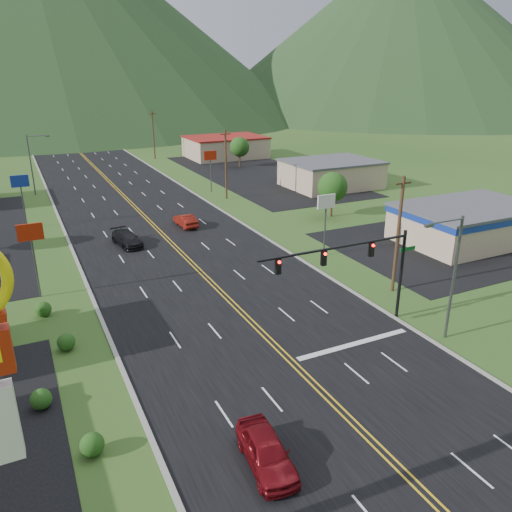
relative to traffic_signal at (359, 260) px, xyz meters
name	(u,v)px	position (x,y,z in m)	size (l,w,h in m)	color
ground	(423,493)	(-6.48, -14.00, -5.33)	(500.00, 500.00, 0.00)	#2C4E1C
road	(423,493)	(-6.48, -14.00, -5.33)	(20.00, 460.00, 0.04)	black
traffic_signal	(359,260)	(0.00, 0.00, 0.00)	(13.10, 0.43, 7.00)	black
streetlight_east	(451,271)	(4.70, -4.00, -0.15)	(3.28, 0.25, 9.00)	#59595E
streetlight_west	(33,161)	(-18.16, 56.00, -0.15)	(3.28, 0.25, 9.00)	#59595E
building_east_near	(469,221)	(23.52, 11.00, -3.06)	(15.40, 10.40, 4.10)	#CDB28E
building_east_mid	(331,174)	(25.52, 41.00, -3.17)	(14.40, 11.40, 4.30)	#CDB28E
building_east_far	(226,147)	(21.52, 76.00, -3.07)	(16.40, 12.40, 4.50)	#CDB28E
pole_sign_west_a	(31,240)	(-20.48, 16.00, -0.28)	(2.00, 0.18, 6.40)	#59595E
pole_sign_west_b	(21,187)	(-20.48, 38.00, -0.28)	(2.00, 0.18, 6.40)	#59595E
pole_sign_east_a	(326,208)	(6.52, 14.00, -0.28)	(2.00, 0.18, 6.40)	#59595E
pole_sign_east_b	(210,160)	(6.52, 46.00, -0.28)	(2.00, 0.18, 6.40)	#59595E
tree_east_a	(333,187)	(15.52, 26.00, -1.44)	(3.84, 3.84, 5.82)	#382314
tree_east_b	(240,147)	(19.52, 64.00, -1.44)	(3.84, 3.84, 5.82)	#382314
utility_pole_a	(398,234)	(7.02, 4.00, -0.20)	(1.60, 0.28, 10.00)	#382314
utility_pole_b	(226,164)	(7.02, 41.00, -0.20)	(1.60, 0.28, 10.00)	#382314
utility_pole_c	(153,135)	(7.02, 81.00, -0.20)	(1.60, 0.28, 10.00)	#382314
utility_pole_d	(116,119)	(7.02, 121.00, -0.20)	(1.60, 0.28, 10.00)	#382314
mountain_n	(27,3)	(-6.48, 206.00, 37.17)	(220.00, 220.00, 85.00)	#1D3819
mountain_ne	(400,29)	(141.36, 162.20, 29.67)	(180.00, 180.00, 70.00)	#1D3819
car_red_near	(266,452)	(-12.11, -9.41, -4.52)	(1.92, 4.76, 1.62)	maroon
car_dark_mid	(127,239)	(-10.99, 25.96, -4.58)	(2.11, 5.18, 1.50)	black
car_red_far	(186,221)	(-3.03, 29.95, -4.58)	(1.60, 4.58, 1.51)	maroon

